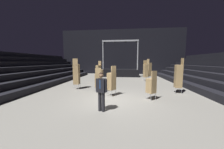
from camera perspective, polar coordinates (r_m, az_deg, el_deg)
name	(u,v)px	position (r m, az deg, el deg)	size (l,w,h in m)	color
ground_plane	(113,100)	(7.25, 0.47, -12.09)	(22.00, 30.00, 0.10)	gray
arena_end_wall	(121,52)	(21.93, 4.48, 10.85)	(22.00, 0.30, 8.00)	black
bleacher_bank_left	(3,70)	(12.01, -42.83, 1.45)	(5.25, 24.00, 3.15)	black
stage_riser	(120,72)	(18.29, 4.04, 1.20)	(5.47, 2.78, 5.28)	black
man_with_tie	(101,89)	(5.29, -5.18, -7.19)	(0.56, 0.35, 1.77)	black
chair_stack_front_left	(149,69)	(15.48, 17.51, 2.43)	(0.60, 0.60, 2.56)	#B2B5BA
chair_stack_front_right	(151,85)	(7.28, 18.47, -4.94)	(0.62, 0.62, 1.71)	#B2B5BA
chair_stack_mid_left	(99,72)	(12.88, -6.51, 1.40)	(0.61, 0.61, 2.31)	#B2B5BA
chair_stack_mid_right	(98,80)	(8.57, -6.81, -2.73)	(0.55, 0.55, 1.79)	#B2B5BA
chair_stack_mid_centre	(112,81)	(7.67, -0.22, -3.10)	(0.62, 0.62, 1.96)	#B2B5BA
chair_stack_rear_left	(146,71)	(14.37, 15.99, 1.86)	(0.57, 0.57, 2.39)	#B2B5BA
chair_stack_rear_right	(178,76)	(9.53, 29.51, -0.55)	(0.48, 0.48, 2.48)	#B2B5BA
chair_stack_rear_centre	(101,73)	(14.92, -5.33, 0.94)	(0.50, 0.50, 1.71)	#B2B5BA
chair_stack_aisle_left	(77,74)	(9.97, -16.79, 0.26)	(0.45, 0.45, 2.48)	#B2B5BA
equipment_road_case	(102,86)	(9.76, -4.74, -5.64)	(0.90, 0.60, 0.45)	black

